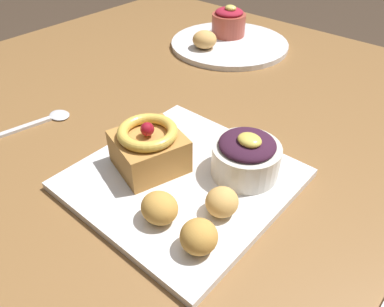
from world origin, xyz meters
name	(u,v)px	position (x,y,z in m)	size (l,w,h in m)	color
dining_table	(285,174)	(0.00, 0.00, 0.64)	(1.52, 0.95, 0.73)	brown
front_plate	(183,179)	(-0.06, -0.21, 0.74)	(0.27, 0.27, 0.01)	white
cake_slice	(149,148)	(-0.11, -0.22, 0.77)	(0.11, 0.11, 0.07)	#B77F3D
berry_ramekin	(245,155)	(0.00, -0.14, 0.77)	(0.09, 0.09, 0.07)	silver
fritter_front	(222,202)	(0.02, -0.23, 0.76)	(0.04, 0.04, 0.04)	tan
fritter_middle	(199,237)	(0.04, -0.29, 0.76)	(0.04, 0.04, 0.04)	gold
fritter_back	(160,208)	(-0.03, -0.28, 0.76)	(0.05, 0.04, 0.04)	gold
back_plate	(229,44)	(-0.30, 0.23, 0.74)	(0.28, 0.28, 0.01)	white
back_ramekin	(229,22)	(-0.33, 0.26, 0.78)	(0.08, 0.08, 0.08)	#B24C3D
back_pastry	(205,40)	(-0.32, 0.16, 0.76)	(0.06, 0.06, 0.04)	tan
spoon	(45,120)	(-0.35, -0.25, 0.73)	(0.05, 0.13, 0.00)	silver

